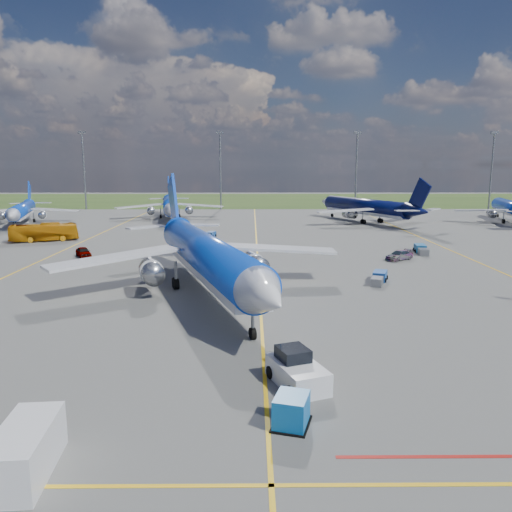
{
  "coord_description": "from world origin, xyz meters",
  "views": [
    {
      "loc": [
        -0.79,
        -38.55,
        13.06
      ],
      "look_at": [
        -0.38,
        10.88,
        4.0
      ],
      "focal_mm": 35.0,
      "sensor_mm": 36.0,
      "label": 1
    }
  ],
  "objects_px": {
    "bg_jet_ne": "(511,222)",
    "baggage_tug_w": "(379,278)",
    "service_car_c": "(399,255)",
    "pushback_tug": "(296,371)",
    "bg_jet_n": "(364,222)",
    "apron_bus": "(44,232)",
    "bg_jet_nw": "(23,224)",
    "service_car_a": "(83,252)",
    "main_airliner": "(207,293)",
    "service_van": "(25,451)",
    "baggage_tug_c": "(209,235)",
    "baggage_tug_e": "(421,250)",
    "uld_container": "(291,410)",
    "service_car_b": "(243,261)",
    "bg_jet_nnw": "(170,219)"
  },
  "relations": [
    {
      "from": "bg_jet_ne",
      "to": "baggage_tug_w",
      "type": "height_order",
      "value": "bg_jet_ne"
    },
    {
      "from": "bg_jet_ne",
      "to": "service_car_c",
      "type": "relative_size",
      "value": 7.8
    },
    {
      "from": "pushback_tug",
      "to": "bg_jet_ne",
      "type": "bearing_deg",
      "value": 35.36
    },
    {
      "from": "bg_jet_n",
      "to": "baggage_tug_w",
      "type": "height_order",
      "value": "bg_jet_n"
    },
    {
      "from": "apron_bus",
      "to": "bg_jet_nw",
      "type": "bearing_deg",
      "value": 9.71
    },
    {
      "from": "baggage_tug_w",
      "to": "service_car_a",
      "type": "bearing_deg",
      "value": 178.59
    },
    {
      "from": "bg_jet_nw",
      "to": "baggage_tug_w",
      "type": "relative_size",
      "value": 6.72
    },
    {
      "from": "main_airliner",
      "to": "service_van",
      "type": "distance_m",
      "value": 30.98
    },
    {
      "from": "service_car_c",
      "to": "baggage_tug_c",
      "type": "bearing_deg",
      "value": -162.69
    },
    {
      "from": "apron_bus",
      "to": "service_car_a",
      "type": "distance_m",
      "value": 19.19
    },
    {
      "from": "main_airliner",
      "to": "baggage_tug_c",
      "type": "relative_size",
      "value": 9.56
    },
    {
      "from": "service_car_a",
      "to": "baggage_tug_e",
      "type": "xyz_separation_m",
      "value": [
        49.63,
        2.7,
        -0.17
      ]
    },
    {
      "from": "bg_jet_nw",
      "to": "uld_container",
      "type": "distance_m",
      "value": 103.48
    },
    {
      "from": "service_car_b",
      "to": "service_car_c",
      "type": "bearing_deg",
      "value": -48.35
    },
    {
      "from": "bg_jet_ne",
      "to": "baggage_tug_e",
      "type": "height_order",
      "value": "bg_jet_ne"
    },
    {
      "from": "service_car_a",
      "to": "service_car_c",
      "type": "bearing_deg",
      "value": -32.24
    },
    {
      "from": "bg_jet_nw",
      "to": "baggage_tug_w",
      "type": "distance_m",
      "value": 87.25
    },
    {
      "from": "uld_container",
      "to": "bg_jet_nw",
      "type": "bearing_deg",
      "value": 137.46
    },
    {
      "from": "service_car_a",
      "to": "apron_bus",
      "type": "bearing_deg",
      "value": 99.1
    },
    {
      "from": "bg_jet_nnw",
      "to": "service_car_c",
      "type": "bearing_deg",
      "value": -62.99
    },
    {
      "from": "pushback_tug",
      "to": "main_airliner",
      "type": "bearing_deg",
      "value": 87.63
    },
    {
      "from": "bg_jet_ne",
      "to": "baggage_tug_w",
      "type": "bearing_deg",
      "value": 65.2
    },
    {
      "from": "apron_bus",
      "to": "baggage_tug_e",
      "type": "distance_m",
      "value": 62.67
    },
    {
      "from": "service_van",
      "to": "baggage_tug_e",
      "type": "height_order",
      "value": "service_van"
    },
    {
      "from": "baggage_tug_e",
      "to": "uld_container",
      "type": "bearing_deg",
      "value": -106.3
    },
    {
      "from": "service_car_b",
      "to": "service_van",
      "type": "bearing_deg",
      "value": -159.66
    },
    {
      "from": "bg_jet_nw",
      "to": "bg_jet_n",
      "type": "relative_size",
      "value": 0.86
    },
    {
      "from": "main_airliner",
      "to": "service_van",
      "type": "height_order",
      "value": "main_airliner"
    },
    {
      "from": "service_car_b",
      "to": "bg_jet_nnw",
      "type": "bearing_deg",
      "value": 49.18
    },
    {
      "from": "main_airliner",
      "to": "bg_jet_ne",
      "type": "bearing_deg",
      "value": 26.11
    },
    {
      "from": "service_van",
      "to": "apron_bus",
      "type": "distance_m",
      "value": 71.42
    },
    {
      "from": "bg_jet_nw",
      "to": "baggage_tug_c",
      "type": "bearing_deg",
      "value": -43.44
    },
    {
      "from": "main_airliner",
      "to": "service_car_a",
      "type": "xyz_separation_m",
      "value": [
        -19.61,
        20.71,
        0.71
      ]
    },
    {
      "from": "service_car_b",
      "to": "baggage_tug_e",
      "type": "xyz_separation_m",
      "value": [
        26.58,
        9.41,
        -0.09
      ]
    },
    {
      "from": "bg_jet_nnw",
      "to": "bg_jet_n",
      "type": "bearing_deg",
      "value": -18.57
    },
    {
      "from": "baggage_tug_e",
      "to": "bg_jet_nw",
      "type": "bearing_deg",
      "value": 162.14
    },
    {
      "from": "bg_jet_nnw",
      "to": "bg_jet_nw",
      "type": "bearing_deg",
      "value": -173.65
    },
    {
      "from": "main_airliner",
      "to": "pushback_tug",
      "type": "bearing_deg",
      "value": -90.01
    },
    {
      "from": "bg_jet_ne",
      "to": "main_airliner",
      "type": "distance_m",
      "value": 90.29
    },
    {
      "from": "apron_bus",
      "to": "baggage_tug_e",
      "type": "xyz_separation_m",
      "value": [
        61.41,
        -12.43,
        -1.02
      ]
    },
    {
      "from": "main_airliner",
      "to": "baggage_tug_c",
      "type": "bearing_deg",
      "value": 75.91
    },
    {
      "from": "main_airliner",
      "to": "baggage_tug_c",
      "type": "distance_m",
      "value": 39.92
    },
    {
      "from": "pushback_tug",
      "to": "bg_jet_nw",
      "type": "bearing_deg",
      "value": 101.99
    },
    {
      "from": "service_car_c",
      "to": "baggage_tug_w",
      "type": "relative_size",
      "value": 0.92
    },
    {
      "from": "uld_container",
      "to": "baggage_tug_c",
      "type": "xyz_separation_m",
      "value": [
        -9.74,
        66.4,
        -0.33
      ]
    },
    {
      "from": "bg_jet_nnw",
      "to": "baggage_tug_w",
      "type": "xyz_separation_m",
      "value": [
        34.23,
        -66.62,
        0.51
      ]
    },
    {
      "from": "pushback_tug",
      "to": "uld_container",
      "type": "height_order",
      "value": "pushback_tug"
    },
    {
      "from": "service_car_c",
      "to": "baggage_tug_c",
      "type": "xyz_separation_m",
      "value": [
        -28.27,
        21.77,
        -0.2
      ]
    },
    {
      "from": "service_car_a",
      "to": "baggage_tug_e",
      "type": "distance_m",
      "value": 49.7
    },
    {
      "from": "baggage_tug_c",
      "to": "uld_container",
      "type": "bearing_deg",
      "value": -66.01
    }
  ]
}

